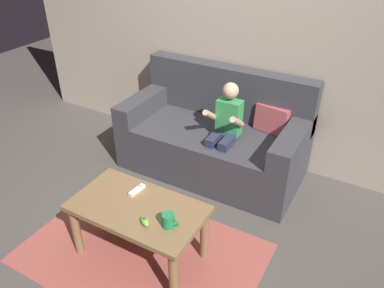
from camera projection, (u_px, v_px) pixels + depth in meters
ground_plane at (142, 244)px, 2.86m from camera, size 9.43×9.43×0.00m
wall_back at (236, 27)px, 3.36m from camera, size 4.72×0.05×2.50m
couch at (215, 138)px, 3.54m from camera, size 1.63×0.80×0.93m
person_seated_on_couch at (224, 130)px, 3.22m from camera, size 0.29×0.36×0.94m
coffee_table at (138, 215)px, 2.59m from camera, size 0.90×0.51×0.45m
area_rug at (142, 253)px, 2.78m from camera, size 1.67×1.12×0.01m
game_remote_white_near_edge at (137, 190)px, 2.67m from camera, size 0.05×0.14×0.03m
nunchuk_lime at (145, 221)px, 2.39m from camera, size 0.10×0.08×0.05m
coffee_mug at (169, 220)px, 2.36m from camera, size 0.12×0.08×0.10m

